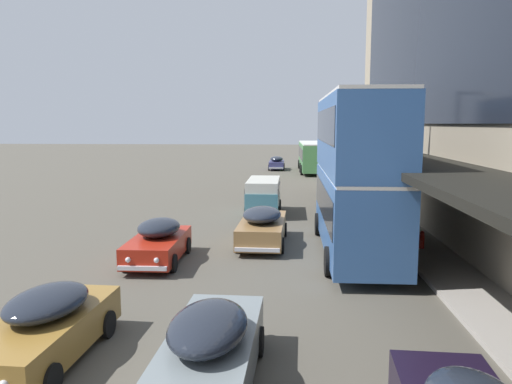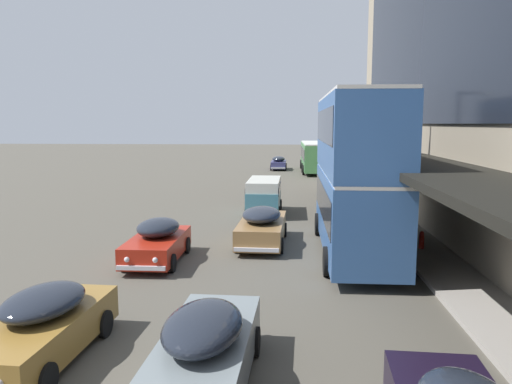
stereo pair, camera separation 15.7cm
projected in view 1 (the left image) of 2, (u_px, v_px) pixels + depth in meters
The scene contains 10 objects.
transit_bus_kerbside_front at pixel (356, 169), 19.10m from camera, with size 2.74×9.70×6.14m.
transit_bus_kerbside_rear at pixel (312, 155), 52.63m from camera, with size 2.80×11.54×3.10m.
sedan_trailing_mid at pixel (277, 163), 55.24m from camera, with size 1.77×4.43×1.49m.
sedan_second_near at pixel (158, 241), 18.33m from camera, with size 1.87×4.31×1.57m.
sedan_oncoming_rear at pixel (262, 226), 20.92m from camera, with size 2.06×5.03×1.63m.
sedan_oncoming_front at pixel (45, 326), 10.63m from camera, with size 2.03×4.56×1.52m.
sedan_second_mid at pixel (210, 349), 9.48m from camera, with size 1.90×4.82×1.64m.
vw_van at pixel (264, 194), 28.16m from camera, with size 1.95×4.57×1.96m.
street_lamp at pixel (397, 150), 22.54m from camera, with size 1.50×0.28×6.34m.
fire_hydrant at pixel (422, 240), 19.73m from camera, with size 0.20×0.40×0.70m.
Camera 1 is at (1.51, -3.03, 5.05)m, focal length 35.00 mm.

